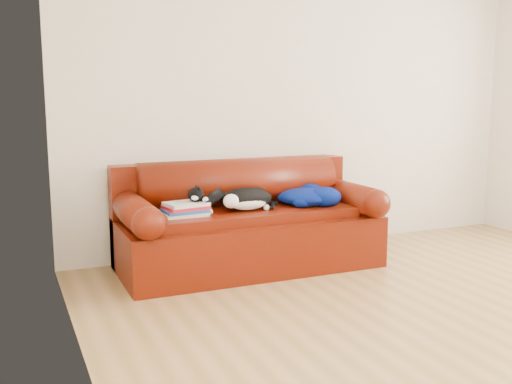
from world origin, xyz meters
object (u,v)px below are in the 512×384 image
book_stack (185,209)px  cat (246,199)px  blanket (308,196)px  sofa_base (249,239)px

book_stack → cat: (0.50, -0.00, 0.04)m
book_stack → blanket: bearing=1.4°
sofa_base → book_stack: book_stack is taller
sofa_base → cat: bearing=-126.7°
cat → blanket: bearing=-13.3°
blanket → sofa_base: bearing=174.6°
sofa_base → book_stack: (-0.56, -0.07, 0.31)m
sofa_base → book_stack: size_ratio=6.20×
cat → blanket: (0.57, 0.03, -0.01)m
sofa_base → book_stack: 0.65m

